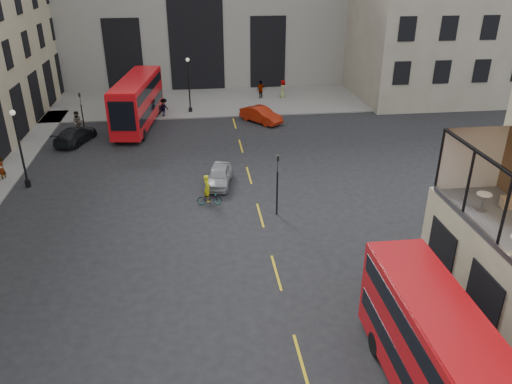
{
  "coord_description": "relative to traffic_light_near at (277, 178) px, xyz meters",
  "views": [
    {
      "loc": [
        -5.54,
        -14.16,
        14.25
      ],
      "look_at": [
        -2.63,
        9.06,
        3.0
      ],
      "focal_mm": 35.0,
      "sensor_mm": 36.0,
      "label": 1
    }
  ],
  "objects": [
    {
      "name": "ground",
      "position": [
        1.0,
        -12.0,
        -2.42
      ],
      "size": [
        140.0,
        140.0,
        0.0
      ],
      "primitive_type": "plane",
      "color": "black",
      "rests_on": "ground"
    },
    {
      "name": "pavement_far",
      "position": [
        -5.0,
        26.0,
        -2.36
      ],
      "size": [
        40.0,
        12.0,
        0.12
      ],
      "primitive_type": "cube",
      "color": "slate",
      "rests_on": "ground"
    },
    {
      "name": "traffic_light_near",
      "position": [
        0.0,
        0.0,
        0.0
      ],
      "size": [
        0.16,
        0.2,
        3.8
      ],
      "color": "black",
      "rests_on": "ground"
    },
    {
      "name": "traffic_light_far",
      "position": [
        -14.0,
        16.0,
        0.0
      ],
      "size": [
        0.16,
        0.2,
        3.8
      ],
      "color": "black",
      "rests_on": "ground"
    },
    {
      "name": "street_lamp_a",
      "position": [
        -16.0,
        6.0,
        -0.03
      ],
      "size": [
        0.36,
        0.36,
        5.33
      ],
      "color": "black",
      "rests_on": "ground"
    },
    {
      "name": "street_lamp_b",
      "position": [
        -5.0,
        22.0,
        -0.03
      ],
      "size": [
        0.36,
        0.36,
        5.33
      ],
      "color": "black",
      "rests_on": "ground"
    },
    {
      "name": "bus_near",
      "position": [
        2.97,
        -15.15,
        -0.15
      ],
      "size": [
        2.4,
        10.18,
        4.06
      ],
      "color": "#A70B10",
      "rests_on": "ground"
    },
    {
      "name": "bus_far",
      "position": [
        -9.6,
        18.37,
        0.02
      ],
      "size": [
        3.87,
        11.15,
        4.36
      ],
      "color": "red",
      "rests_on": "ground"
    },
    {
      "name": "car_a",
      "position": [
        -3.18,
        4.74,
        -1.78
      ],
      "size": [
        2.19,
        4.01,
        1.29
      ],
      "primitive_type": "imported",
      "rotation": [
        0.0,
        0.0,
        -0.18
      ],
      "color": "#97999F",
      "rests_on": "ground"
    },
    {
      "name": "car_b",
      "position": [
        1.48,
        18.08,
        -1.71
      ],
      "size": [
        3.85,
        4.32,
        1.42
      ],
      "primitive_type": "imported",
      "rotation": [
        0.0,
        0.0,
        0.67
      ],
      "color": "maroon",
      "rests_on": "ground"
    },
    {
      "name": "car_c",
      "position": [
        -14.49,
        14.56,
        -1.76
      ],
      "size": [
        3.27,
        4.97,
        1.34
      ],
      "primitive_type": "imported",
      "rotation": [
        0.0,
        0.0,
        2.81
      ],
      "color": "black",
      "rests_on": "ground"
    },
    {
      "name": "bicycle",
      "position": [
        -3.96,
        1.85,
        -2.03
      ],
      "size": [
        1.56,
        0.64,
        0.8
      ],
      "primitive_type": "imported",
      "rotation": [
        0.0,
        0.0,
        1.49
      ],
      "color": "gray",
      "rests_on": "ground"
    },
    {
      "name": "cyclist",
      "position": [
        -4.06,
        2.36,
        -1.54
      ],
      "size": [
        0.5,
        0.69,
        1.77
      ],
      "primitive_type": "imported",
      "rotation": [
        0.0,
        0.0,
        1.7
      ],
      "color": "yellow",
      "rests_on": "ground"
    },
    {
      "name": "pedestrian_a",
      "position": [
        -14.69,
        16.97,
        -1.44
      ],
      "size": [
        0.96,
        0.76,
        1.96
      ],
      "primitive_type": "imported",
      "rotation": [
        0.0,
        0.0,
        0.01
      ],
      "color": "gray",
      "rests_on": "ground"
    },
    {
      "name": "pedestrian_b",
      "position": [
        -7.47,
        20.75,
        -1.51
      ],
      "size": [
        1.19,
        1.37,
        1.84
      ],
      "primitive_type": "imported",
      "rotation": [
        0.0,
        0.0,
        1.04
      ],
      "color": "gray",
      "rests_on": "ground"
    },
    {
      "name": "pedestrian_c",
      "position": [
        2.54,
        26.19,
        -1.44
      ],
      "size": [
        1.2,
        1.07,
        1.96
      ],
      "primitive_type": "imported",
      "rotation": [
        0.0,
        0.0,
        3.79
      ],
      "color": "gray",
      "rests_on": "ground"
    },
    {
      "name": "pedestrian_d",
      "position": [
        4.96,
        26.28,
        -1.44
      ],
      "size": [
        0.77,
        1.04,
        1.96
      ],
      "primitive_type": "imported",
      "rotation": [
        0.0,
        0.0,
        1.73
      ],
      "color": "gray",
      "rests_on": "ground"
    },
    {
      "name": "pedestrian_e",
      "position": [
        -18.0,
        7.34,
        -1.58
      ],
      "size": [
        0.56,
        0.71,
        1.69
      ],
      "primitive_type": "imported",
      "rotation": [
        0.0,
        0.0,
        4.43
      ],
      "color": "gray",
      "rests_on": "ground"
    },
    {
      "name": "cafe_table_far",
      "position": [
        7.03,
        -9.14,
        2.67
      ],
      "size": [
        0.6,
        0.6,
        0.76
      ],
      "color": "white",
      "rests_on": "cafe_floor"
    },
    {
      "name": "cafe_chair_d",
      "position": [
        8.2,
        -9.03,
        2.44
      ],
      "size": [
        0.5,
        0.5,
        0.87
      ],
      "color": "tan",
      "rests_on": "cafe_floor"
    }
  ]
}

